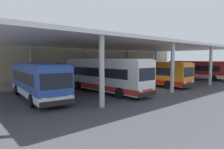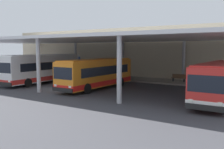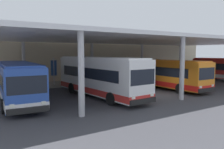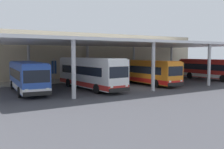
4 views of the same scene
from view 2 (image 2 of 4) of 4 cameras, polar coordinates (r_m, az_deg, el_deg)
ground_plane at (r=27.74m, az=-12.10°, el=-3.19°), size 200.00×200.00×0.00m
platform_kerb at (r=36.87m, az=0.97°, el=-0.73°), size 42.00×4.50×0.18m
station_building_facade at (r=39.42m, az=3.51°, el=4.98°), size 48.00×1.60×7.45m
canopy_shelter at (r=31.54m, az=-5.13°, el=7.62°), size 40.00×17.00×5.55m
bus_nearest_bay at (r=39.00m, az=-20.35°, el=1.58°), size 3.33×10.69×3.17m
bus_second_bay at (r=32.94m, az=-15.36°, el=1.35°), size 3.17×11.45×3.57m
bus_middle_bay at (r=27.33m, az=-3.39°, el=0.30°), size 2.74×10.53×3.17m
bus_far_bay at (r=22.11m, az=23.20°, el=-1.45°), size 2.77×10.54×3.17m
bench_waiting at (r=32.92m, az=14.77°, el=-0.70°), size 1.80×0.45×0.92m
banner_sign at (r=39.88m, az=-7.51°, el=2.44°), size 0.70×0.12×3.20m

